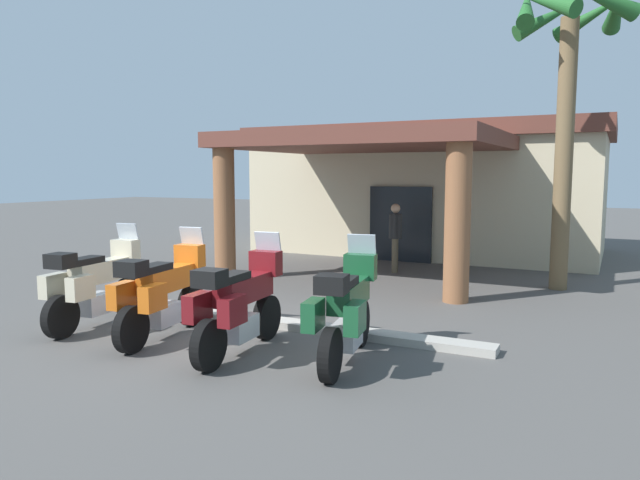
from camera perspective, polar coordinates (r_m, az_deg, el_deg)
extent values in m
plane|color=#514F4C|center=(9.12, -9.90, -9.24)|extent=(80.00, 80.00, 0.00)
cube|color=beige|center=(19.23, 10.71, 4.19)|extent=(10.24, 5.76, 3.45)
cube|color=#1E2328|center=(16.53, 7.84, 1.55)|extent=(1.80, 0.12, 2.10)
cube|color=brown|center=(14.21, 4.70, 9.54)|extent=(6.28, 5.06, 0.35)
cylinder|color=brown|center=(13.73, -9.31, 2.50)|extent=(0.49, 0.49, 3.04)
cylinder|color=brown|center=(11.39, 13.26, 1.61)|extent=(0.49, 0.49, 3.04)
cube|color=brown|center=(19.25, 10.83, 9.98)|extent=(10.64, 6.16, 0.44)
cylinder|color=black|center=(10.75, -18.22, -5.25)|extent=(0.21, 0.67, 0.66)
cylinder|color=black|center=(9.62, -23.97, -6.86)|extent=(0.21, 0.67, 0.66)
cube|color=silver|center=(10.14, -21.03, -5.82)|extent=(0.38, 0.59, 0.32)
cube|color=beige|center=(10.16, -20.60, -2.86)|extent=(0.43, 1.18, 0.34)
cube|color=black|center=(9.87, -21.96, -1.89)|extent=(0.34, 0.63, 0.10)
cube|color=beige|center=(10.60, -18.44, -0.93)|extent=(0.46, 0.29, 0.36)
cube|color=#B2BCC6|center=(10.64, -18.23, 0.62)|extent=(0.41, 0.16, 0.36)
cube|color=beige|center=(9.81, -24.57, -4.06)|extent=(0.23, 0.46, 0.36)
cube|color=beige|center=(9.46, -22.32, -4.34)|extent=(0.23, 0.46, 0.36)
cube|color=black|center=(9.50, -23.99, -1.86)|extent=(0.39, 0.36, 0.22)
cylinder|color=black|center=(9.75, -12.41, -6.26)|extent=(0.22, 0.67, 0.66)
cylinder|color=black|center=(8.51, -17.94, -8.30)|extent=(0.22, 0.67, 0.66)
cube|color=silver|center=(9.09, -15.08, -7.01)|extent=(0.39, 0.60, 0.32)
cube|color=orange|center=(9.11, -14.64, -3.69)|extent=(0.44, 1.18, 0.34)
cube|color=black|center=(8.79, -15.95, -2.64)|extent=(0.35, 0.63, 0.10)
cube|color=orange|center=(9.59, -12.59, -1.50)|extent=(0.47, 0.29, 0.36)
cube|color=#B2BCC6|center=(9.63, -12.38, 0.21)|extent=(0.41, 0.17, 0.36)
cube|color=orange|center=(8.69, -18.81, -5.13)|extent=(0.23, 0.46, 0.36)
cube|color=orange|center=(8.38, -16.00, -5.45)|extent=(0.23, 0.46, 0.36)
cube|color=black|center=(8.38, -17.93, -2.66)|extent=(0.40, 0.36, 0.22)
cylinder|color=black|center=(8.81, -5.20, -7.51)|extent=(0.18, 0.67, 0.66)
cylinder|color=black|center=(7.52, -10.79, -10.05)|extent=(0.18, 0.67, 0.66)
cube|color=silver|center=(8.12, -7.86, -8.46)|extent=(0.36, 0.58, 0.32)
cube|color=maroon|center=(8.14, -7.38, -4.74)|extent=(0.38, 1.17, 0.34)
cube|color=black|center=(7.80, -8.69, -3.61)|extent=(0.32, 0.62, 0.10)
cube|color=maroon|center=(8.63, -5.32, -2.25)|extent=(0.45, 0.27, 0.36)
cube|color=#B2BCC6|center=(8.66, -5.09, -0.35)|extent=(0.41, 0.14, 0.36)
cube|color=maroon|center=(7.68, -11.88, -6.43)|extent=(0.21, 0.45, 0.36)
cube|color=maroon|center=(7.40, -8.53, -6.84)|extent=(0.21, 0.45, 0.36)
cube|color=black|center=(7.37, -10.72, -3.68)|extent=(0.38, 0.34, 0.22)
cylinder|color=black|center=(8.46, 3.95, -8.09)|extent=(0.25, 0.67, 0.66)
cylinder|color=black|center=(7.02, 1.02, -11.16)|extent=(0.25, 0.67, 0.66)
cube|color=silver|center=(7.70, 2.58, -9.25)|extent=(0.41, 0.60, 0.32)
cube|color=#19512D|center=(7.72, 2.88, -5.31)|extent=(0.48, 1.18, 0.34)
cube|color=black|center=(7.34, 2.22, -4.17)|extent=(0.37, 0.64, 0.10)
cube|color=#19512D|center=(8.27, 3.96, -2.62)|extent=(0.47, 0.31, 0.36)
cube|color=#B2BCC6|center=(8.31, 4.10, -0.63)|extent=(0.41, 0.18, 0.36)
cube|color=#19512D|center=(7.11, -0.67, -7.32)|extent=(0.25, 0.46, 0.36)
cube|color=#19512D|center=(6.98, 3.44, -7.60)|extent=(0.25, 0.46, 0.36)
cube|color=black|center=(6.86, 1.15, -4.33)|extent=(0.41, 0.37, 0.22)
cylinder|color=brown|center=(14.62, 7.28, -1.55)|extent=(0.14, 0.14, 0.85)
cylinder|color=brown|center=(14.80, 7.36, -1.45)|extent=(0.14, 0.14, 0.85)
cylinder|color=#262626|center=(14.63, 7.36, 1.33)|extent=(0.32, 0.32, 0.60)
cylinder|color=#262626|center=(14.40, 7.27, 1.37)|extent=(0.09, 0.09, 0.57)
cylinder|color=#262626|center=(14.84, 7.46, 1.52)|extent=(0.09, 0.09, 0.57)
sphere|color=tan|center=(14.59, 7.39, 3.08)|extent=(0.23, 0.23, 0.23)
cylinder|color=brown|center=(13.33, 22.69, 7.53)|extent=(0.37, 0.37, 5.63)
cone|color=#236028|center=(13.80, 27.01, 19.71)|extent=(0.57, 1.76, 0.83)
cone|color=#236028|center=(14.45, 25.07, 19.28)|extent=(1.70, 1.10, 0.92)
cone|color=#236028|center=(14.49, 21.60, 19.63)|extent=(1.62, 1.18, 1.09)
cone|color=#236028|center=(13.76, 19.51, 20.75)|extent=(0.54, 1.62, 1.29)
cone|color=#236028|center=(13.10, 20.88, 21.03)|extent=(1.61, 1.24, 1.02)
cube|color=#ADA89E|center=(9.79, -6.46, -7.73)|extent=(7.82, 0.36, 0.12)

